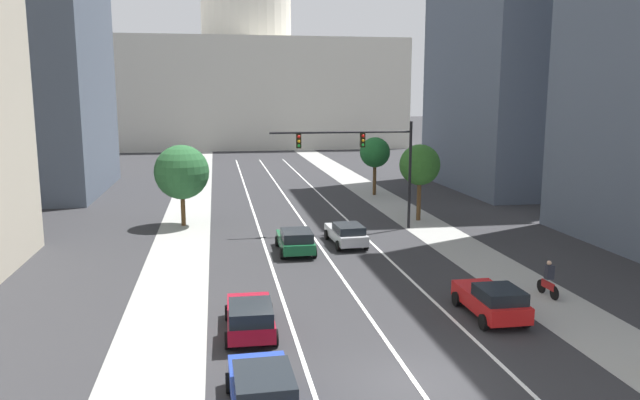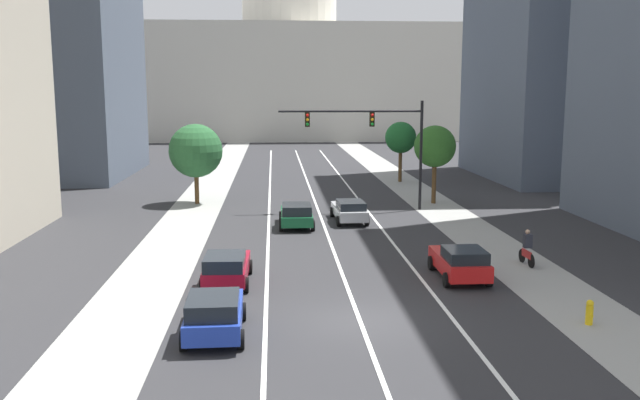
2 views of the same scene
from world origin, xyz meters
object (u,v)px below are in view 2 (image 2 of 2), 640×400
object	(u,v)px
street_tree_far_right	(401,138)
car_green	(296,214)
street_tree_mid_left	(196,151)
car_silver	(349,210)
car_red	(460,262)
car_blue	(214,313)
car_crimson	(227,267)
traffic_signal_mast	(377,133)
street_tree_mid_right	(435,147)
cyclist	(527,248)
capitol_building	(290,62)
fire_hydrant	(590,312)

from	to	relation	value
street_tree_far_right	car_green	bearing A→B (deg)	-116.84
street_tree_far_right	street_tree_mid_left	xyz separation A→B (m)	(-16.99, -10.93, -0.11)
car_silver	car_red	world-z (taller)	car_red
car_blue	car_crimson	xyz separation A→B (m)	(-0.01, 6.12, -0.03)
traffic_signal_mast	street_tree_far_right	bearing A→B (deg)	73.23
street_tree_far_right	street_tree_mid_right	xyz separation A→B (m)	(0.24, -11.97, 0.18)
car_silver	street_tree_far_right	size ratio (longest dim) A/B	0.85
car_green	car_silver	distance (m)	3.64
car_green	cyclist	size ratio (longest dim) A/B	2.62
cyclist	car_blue	bearing A→B (deg)	118.02
traffic_signal_mast	street_tree_far_right	distance (m)	15.19
capitol_building	street_tree_mid_right	xyz separation A→B (m)	(8.61, -73.43, -9.00)
car_green	street_tree_mid_right	world-z (taller)	street_tree_mid_right
car_blue	fire_hydrant	distance (m)	13.06
cyclist	street_tree_far_right	xyz separation A→B (m)	(-0.47, 29.78, 3.11)
car_silver	car_green	bearing A→B (deg)	109.49
car_green	street_tree_far_right	xyz separation A→B (m)	(10.05, 19.87, 3.20)
capitol_building	car_blue	size ratio (longest dim) A/B	13.26
capitol_building	cyclist	size ratio (longest dim) A/B	31.56
car_green	car_crimson	size ratio (longest dim) A/B	1.04
car_blue	car_silver	xyz separation A→B (m)	(6.75, 19.67, -0.06)
car_red	car_crimson	size ratio (longest dim) A/B	0.98
street_tree_mid_right	fire_hydrant	bearing A→B (deg)	-91.33
car_red	street_tree_mid_right	bearing A→B (deg)	-9.78
street_tree_far_right	street_tree_mid_left	distance (m)	20.21
car_silver	street_tree_mid_left	distance (m)	13.18
car_crimson	car_red	bearing A→B (deg)	-87.71
capitol_building	cyclist	xyz separation A→B (m)	(8.84, -91.23, -12.30)
car_silver	car_red	size ratio (longest dim) A/B	1.09
car_red	traffic_signal_mast	size ratio (longest dim) A/B	0.43
fire_hydrant	cyclist	distance (m)	8.21
capitol_building	street_tree_far_right	bearing A→B (deg)	-82.25
car_silver	street_tree_mid_right	world-z (taller)	street_tree_mid_right
car_crimson	fire_hydrant	size ratio (longest dim) A/B	4.73
traffic_signal_mast	cyclist	world-z (taller)	traffic_signal_mast
capitol_building	street_tree_far_right	distance (m)	62.70
street_tree_mid_right	street_tree_mid_left	world-z (taller)	street_tree_mid_left
car_blue	car_red	distance (m)	11.92
car_green	cyclist	world-z (taller)	cyclist
car_crimson	street_tree_mid_right	size ratio (longest dim) A/B	0.76
car_red	traffic_signal_mast	world-z (taller)	traffic_signal_mast
car_green	street_tree_far_right	size ratio (longest dim) A/B	0.83
car_blue	car_green	size ratio (longest dim) A/B	0.91
car_blue	car_green	world-z (taller)	car_blue
car_red	car_crimson	bearing A→B (deg)	91.45
car_red	street_tree_mid_right	size ratio (longest dim) A/B	0.74
capitol_building	street_tree_far_right	xyz separation A→B (m)	(8.37, -61.45, -9.18)
car_blue	street_tree_far_right	xyz separation A→B (m)	(13.42, 38.18, 3.16)
car_green	fire_hydrant	xyz separation A→B (m)	(9.69, -18.07, -0.30)
car_crimson	capitol_building	bearing A→B (deg)	-1.92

